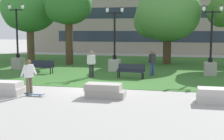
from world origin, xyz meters
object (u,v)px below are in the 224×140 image
object	(u,v)px
concrete_block_left	(105,91)
person_skateboarder	(29,75)
concrete_block_right	(218,96)
concrete_block_center	(4,88)
park_bench_near_right	(42,66)
park_bench_near_left	(131,70)
lamp_post_center	(18,56)
person_bystander_far_lawn	(152,61)
person_bystander_near_lawn	(91,63)
skateboard	(35,94)
lamp_post_right	(115,58)
lamp_post_left	(210,61)

from	to	relation	value
concrete_block_left	person_skateboarder	world-z (taller)	person_skateboarder
concrete_block_right	person_skateboarder	world-z (taller)	person_skateboarder
concrete_block_center	park_bench_near_right	xyz separation A→B (m)	(-1.33, 7.08, 0.23)
park_bench_near_left	lamp_post_center	distance (m)	9.75
concrete_block_left	person_bystander_far_lawn	xyz separation A→B (m)	(1.54, 7.26, 0.68)
concrete_block_center	park_bench_near_left	world-z (taller)	park_bench_near_left
concrete_block_center	person_bystander_far_lawn	world-z (taller)	person_bystander_far_lawn
person_bystander_near_lawn	lamp_post_center	bearing A→B (deg)	157.20
person_skateboarder	skateboard	xyz separation A→B (m)	(0.36, -0.20, -0.88)
person_bystander_far_lawn	person_bystander_near_lawn	bearing A→B (deg)	-155.03
person_bystander_near_lawn	skateboard	bearing A→B (deg)	-99.91
park_bench_near_left	person_bystander_near_lawn	distance (m)	2.61
park_bench_near_right	lamp_post_center	size ratio (longest dim) A/B	0.36
lamp_post_right	concrete_block_center	bearing A→B (deg)	-111.07
concrete_block_right	park_bench_near_left	size ratio (longest dim) A/B	0.97
park_bench_near_left	lamp_post_right	size ratio (longest dim) A/B	0.39
concrete_block_left	concrete_block_right	bearing A→B (deg)	-1.06
skateboard	park_bench_near_left	distance (m)	7.24
concrete_block_right	park_bench_near_left	bearing A→B (deg)	128.75
skateboard	person_bystander_near_lawn	world-z (taller)	person_bystander_near_lawn
skateboard	lamp_post_center	world-z (taller)	lamp_post_center
concrete_block_center	lamp_post_right	xyz separation A→B (m)	(3.53, 9.16, 0.69)
concrete_block_center	skateboard	distance (m)	1.64
lamp_post_center	concrete_block_right	bearing A→B (deg)	-31.03
concrete_block_left	park_bench_near_left	size ratio (longest dim) A/B	1.00
lamp_post_left	lamp_post_center	world-z (taller)	lamp_post_center
concrete_block_right	person_bystander_near_lawn	bearing A→B (deg)	142.34
person_bystander_far_lawn	lamp_post_center	bearing A→B (deg)	174.02
concrete_block_center	person_skateboarder	xyz separation A→B (m)	(1.26, 0.11, 0.66)
concrete_block_left	concrete_block_right	xyz separation A→B (m)	(5.01, -0.09, 0.00)
concrete_block_left	person_skateboarder	size ratio (longest dim) A/B	1.08
concrete_block_center	concrete_block_right	bearing A→B (deg)	1.96
concrete_block_left	skateboard	xyz separation A→B (m)	(-3.29, -0.52, -0.22)
concrete_block_right	lamp_post_right	bearing A→B (deg)	125.92
skateboard	person_bystander_far_lawn	distance (m)	9.19
park_bench_near_left	lamp_post_left	size ratio (longest dim) A/B	0.39
concrete_block_center	park_bench_near_left	size ratio (longest dim) A/B	0.97
park_bench_near_left	concrete_block_left	bearing A→B (deg)	-93.28
concrete_block_left	park_bench_near_right	xyz separation A→B (m)	(-6.24, 6.65, 0.23)
concrete_block_center	concrete_block_left	xyz separation A→B (m)	(4.91, 0.43, 0.00)
person_bystander_near_lawn	person_bystander_far_lawn	size ratio (longest dim) A/B	1.00
person_bystander_near_lawn	concrete_block_right	bearing A→B (deg)	-37.66
park_bench_near_right	lamp_post_left	size ratio (longest dim) A/B	0.39
skateboard	park_bench_near_right	xyz separation A→B (m)	(-2.96, 7.16, 0.45)
concrete_block_left	lamp_post_center	bearing A→B (deg)	137.25
concrete_block_center	lamp_post_left	xyz separation A→B (m)	(10.30, 8.52, 0.68)
lamp_post_right	person_bystander_near_lawn	size ratio (longest dim) A/B	2.79
concrete_block_center	person_bystander_near_lawn	size ratio (longest dim) A/B	1.05
concrete_block_left	concrete_block_right	size ratio (longest dim) A/B	1.03
concrete_block_right	person_bystander_near_lawn	distance (m)	9.18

